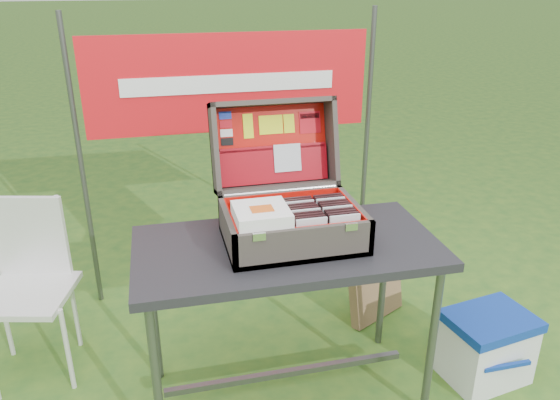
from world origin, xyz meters
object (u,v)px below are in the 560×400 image
object	(u,v)px
table	(287,323)
suitcase	(289,179)
cardboard_box	(375,285)
cooler	(486,347)
chair	(27,296)

from	to	relation	value
table	suitcase	distance (m)	0.67
table	cardboard_box	size ratio (longest dim) A/B	3.19
cooler	cardboard_box	xyz separation A→B (m)	(-0.32, 0.62, 0.03)
suitcase	chair	distance (m)	1.41
suitcase	cooler	xyz separation A→B (m)	(0.96, -0.19, -0.90)
cardboard_box	suitcase	bearing A→B (deg)	-172.80
table	cooler	world-z (taller)	table
chair	cardboard_box	bearing A→B (deg)	15.79
suitcase	cardboard_box	size ratio (longest dim) A/B	1.42
cooler	cardboard_box	distance (m)	0.70
cooler	chair	bearing A→B (deg)	155.91
cooler	cardboard_box	bearing A→B (deg)	107.97
cooler	cardboard_box	world-z (taller)	cardboard_box
suitcase	chair	xyz separation A→B (m)	(-1.20, 0.38, -0.63)
suitcase	cooler	bearing A→B (deg)	-11.28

